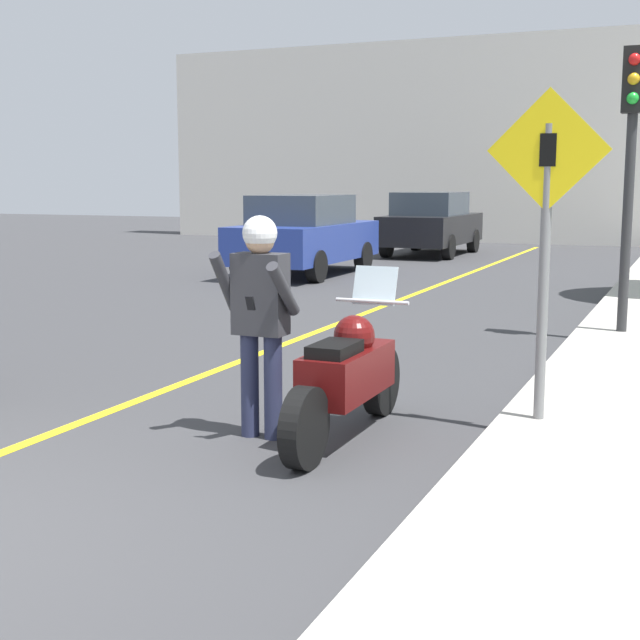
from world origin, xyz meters
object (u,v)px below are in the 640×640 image
(traffic_light, at_px, (632,135))
(parked_car_blue, at_px, (304,234))
(motorcycle, at_px, (348,376))
(parked_car_black, at_px, (431,223))
(crossing_sign, at_px, (546,224))
(person_biker, at_px, (260,304))

(traffic_light, height_order, parked_car_blue, traffic_light)
(motorcycle, distance_m, traffic_light, 5.75)
(motorcycle, distance_m, parked_car_black, 17.59)
(crossing_sign, relative_size, traffic_light, 0.74)
(motorcycle, distance_m, parked_car_blue, 12.16)
(motorcycle, height_order, parked_car_black, parked_car_black)
(motorcycle, height_order, person_biker, person_biker)
(parked_car_blue, relative_size, parked_car_black, 1.00)
(traffic_light, xyz_separation_m, parked_car_black, (-5.88, 11.90, -1.64))
(crossing_sign, xyz_separation_m, traffic_light, (0.23, 4.52, 0.86))
(traffic_light, bearing_deg, crossing_sign, -92.96)
(traffic_light, xyz_separation_m, parked_car_blue, (-6.87, 5.79, -1.64))
(motorcycle, bearing_deg, crossing_sign, 25.37)
(person_biker, height_order, parked_car_blue, person_biker)
(crossing_sign, distance_m, traffic_light, 4.61)
(person_biker, relative_size, crossing_sign, 0.68)
(traffic_light, bearing_deg, parked_car_blue, 139.87)
(motorcycle, relative_size, person_biker, 1.26)
(person_biker, xyz_separation_m, parked_car_black, (-3.69, 17.29, -0.19))
(person_biker, bearing_deg, traffic_light, 67.90)
(parked_car_black, bearing_deg, crossing_sign, -71.02)
(motorcycle, xyz_separation_m, traffic_light, (1.57, 5.15, 2.01))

